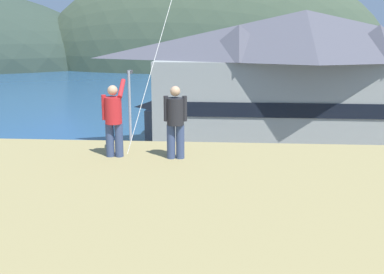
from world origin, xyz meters
TOP-DOWN VIEW (x-y plane):
  - ground_plane at (0.00, 0.00)m, footprint 600.00×600.00m
  - parking_lot_pad at (0.00, 5.00)m, footprint 40.00×20.00m
  - bay_water at (0.00, 60.00)m, footprint 360.00×84.00m
  - far_hill_east_peak at (-0.73, 112.84)m, footprint 96.93×49.27m
  - harbor_lodge at (9.38, 20.58)m, footprint 24.90×9.61m
  - storage_shed_waterside at (-0.94, 22.09)m, footprint 5.80×4.62m
  - wharf_dock at (-0.00, 33.58)m, footprint 3.20×15.30m
  - moored_boat_wharfside at (-3.40, 29.94)m, footprint 2.59×6.73m
  - moored_boat_outer_mooring at (3.23, 36.95)m, footprint 2.36×5.88m
  - moored_boat_inner_slip at (-3.42, 35.64)m, footprint 2.55×6.84m
  - parked_car_lone_by_shed at (-1.45, -0.35)m, footprint 4.24×2.14m
  - parked_car_front_row_silver at (4.47, 7.67)m, footprint 4.31×2.27m
  - parking_light_pole at (-2.78, 10.55)m, footprint 0.24×0.78m
  - person_kite_flyer at (0.45, -6.67)m, footprint 0.51×0.66m
  - person_companion at (1.95, -6.73)m, footprint 0.55×0.40m

SIDE VIEW (x-z plane):
  - ground_plane at x=0.00m, z-range 0.00..0.00m
  - far_hill_east_peak at x=-0.73m, z-range -28.74..28.74m
  - bay_water at x=0.00m, z-range 0.00..0.03m
  - parking_lot_pad at x=0.00m, z-range 0.00..0.10m
  - wharf_dock at x=0.00m, z-range 0.00..0.70m
  - moored_boat_wharfside at x=-3.40m, z-range -0.36..1.80m
  - moored_boat_outer_mooring at x=3.23m, z-range -0.36..1.80m
  - moored_boat_inner_slip at x=-3.42m, z-range -0.36..1.80m
  - parked_car_lone_by_shed at x=-1.45m, z-range 0.15..1.97m
  - parked_car_front_row_silver at x=4.47m, z-range 0.15..1.97m
  - storage_shed_waterside at x=-0.94m, z-range 0.09..4.84m
  - parking_light_pole at x=-2.78m, z-range 0.64..8.09m
  - harbor_lodge at x=9.38m, z-range 0.34..11.86m
  - person_companion at x=1.95m, z-range 7.01..8.75m
  - person_kite_flyer at x=0.45m, z-range 6.97..8.83m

